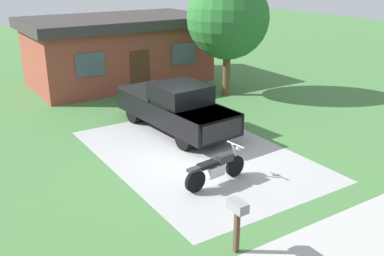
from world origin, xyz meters
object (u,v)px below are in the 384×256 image
(motorcycle, at_px, (216,169))
(pickup_truck, at_px, (174,106))
(neighbor_house, at_px, (119,49))
(mailbox, at_px, (237,213))
(shade_tree, at_px, (228,18))

(motorcycle, relative_size, pickup_truck, 0.38)
(motorcycle, bearing_deg, neighbor_house, 78.47)
(motorcycle, bearing_deg, pickup_truck, 74.55)
(mailbox, bearing_deg, neighbor_house, 75.17)
(motorcycle, height_order, pickup_truck, pickup_truck)
(motorcycle, bearing_deg, mailbox, -117.87)
(mailbox, bearing_deg, motorcycle, 62.13)
(motorcycle, distance_m, pickup_truck, 4.74)
(motorcycle, xyz_separation_m, shade_tree, (5.92, 7.43, 3.22))
(pickup_truck, height_order, neighbor_house, neighbor_house)
(motorcycle, distance_m, neighbor_house, 12.91)
(pickup_truck, relative_size, mailbox, 4.56)
(shade_tree, bearing_deg, motorcycle, -128.54)
(mailbox, height_order, neighbor_house, neighbor_house)
(motorcycle, distance_m, mailbox, 3.31)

